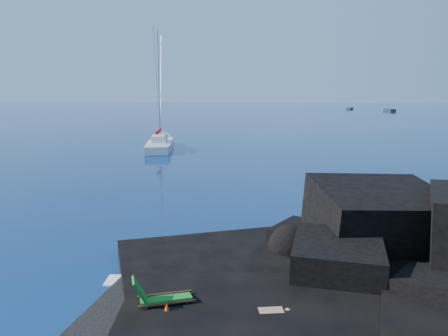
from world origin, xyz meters
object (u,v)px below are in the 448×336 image
Objects in this scene: sailboat at (160,149)px; distant_boat_a at (350,109)px; deck_chair at (166,292)px; marker_cone at (167,311)px; sunbather at (271,313)px; distant_boat_b at (389,111)px.

sailboat is 105.34m from distant_boat_a.
deck_chair reaches higher than marker_cone.
sunbather is 0.38× the size of distant_boat_b.
deck_chair is 129.90m from distant_boat_b.
deck_chair is 0.43× the size of distant_boat_a.
distant_boat_b reaches higher than distant_boat_a.
sunbather is 129.19m from distant_boat_b.
marker_cone reaches higher than distant_boat_b.
marker_cone is 130.34m from distant_boat_b.
marker_cone is (-2.99, -0.32, 0.06)m from sunbather.
sunbather is at bearing -81.04° from sailboat.
sunbather is at bearing 6.13° from marker_cone.
sunbather is 0.48× the size of distant_boat_a.
sailboat is 37.78m from deck_chair.
marker_cone is at bearing -94.58° from deck_chair.
sailboat reaches higher than distant_boat_a.
sunbather is 3.90× the size of marker_cone.
sunbather is at bearing -24.10° from deck_chair.
deck_chair is (9.54, -36.55, 0.95)m from sailboat.
distant_boat_b is (38.15, 124.63, -0.60)m from marker_cone.
distant_boat_b is at bearing 72.98° from marker_cone.
marker_cone reaches higher than distant_boat_a.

